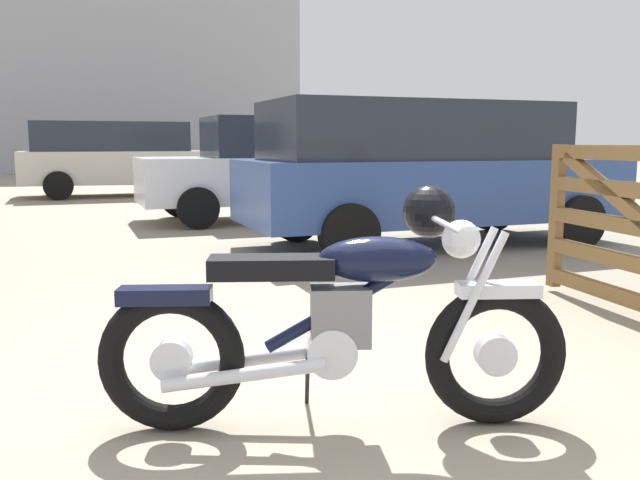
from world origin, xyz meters
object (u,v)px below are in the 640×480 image
Objects in this scene: blue_hatchback_right at (426,169)px; red_hatchback_near at (120,156)px; vintage_motorcycle at (347,318)px; pale_sedan_back at (341,159)px; white_estate_far at (270,169)px.

blue_hatchback_right and red_hatchback_near have the same top height.
vintage_motorcycle is 0.43× the size of red_hatchback_near.
white_estate_far is (-3.35, -5.31, 0.00)m from pale_sedan_back.
blue_hatchback_right reaches higher than pale_sedan_back.
blue_hatchback_right is (-2.32, -8.70, 0.10)m from pale_sedan_back.
pale_sedan_back is at bearing -9.14° from red_hatchback_near.
white_estate_far is (2.02, -6.10, -0.10)m from red_hatchback_near.
pale_sedan_back is at bearing 57.03° from white_estate_far.
pale_sedan_back is 1.03× the size of white_estate_far.
red_hatchback_near is (-5.37, 0.79, 0.10)m from pale_sedan_back.
vintage_motorcycle is 0.43× the size of blue_hatchback_right.
white_estate_far is at bearing -72.49° from red_hatchback_near.
pale_sedan_back is at bearing 85.42° from vintage_motorcycle.
pale_sedan_back is 0.92× the size of blue_hatchback_right.
white_estate_far is at bearing 105.96° from blue_hatchback_right.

